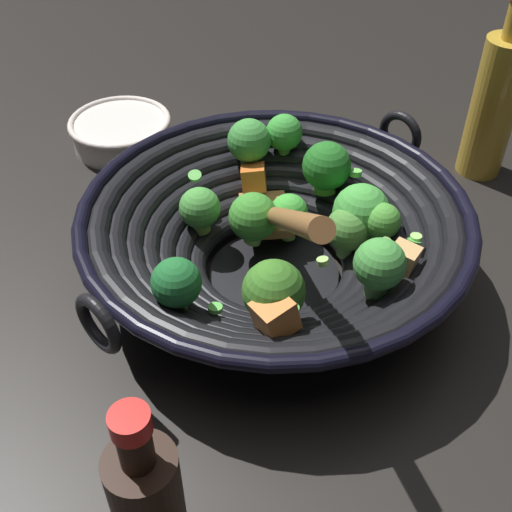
{
  "coord_description": "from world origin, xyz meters",
  "views": [
    {
      "loc": [
        0.09,
        0.47,
        0.46
      ],
      "look_at": [
        0.02,
        -0.0,
        0.03
      ],
      "focal_mm": 45.33,
      "sensor_mm": 36.0,
      "label": 1
    }
  ],
  "objects_px": {
    "cooking_oil_bottle": "(495,103)",
    "wok": "(277,233)",
    "prep_bowl": "(121,131)",
    "soy_sauce_bottle": "(149,509)"
  },
  "relations": [
    {
      "from": "prep_bowl",
      "to": "wok",
      "type": "bearing_deg",
      "value": 118.77
    },
    {
      "from": "wok",
      "to": "prep_bowl",
      "type": "distance_m",
      "value": 0.33
    },
    {
      "from": "cooking_oil_bottle",
      "to": "prep_bowl",
      "type": "distance_m",
      "value": 0.47
    },
    {
      "from": "cooking_oil_bottle",
      "to": "wok",
      "type": "bearing_deg",
      "value": 29.08
    },
    {
      "from": "soy_sauce_bottle",
      "to": "prep_bowl",
      "type": "xyz_separation_m",
      "value": [
        0.03,
        -0.55,
        -0.05
      ]
    },
    {
      "from": "wok",
      "to": "prep_bowl",
      "type": "relative_size",
      "value": 2.84
    },
    {
      "from": "wok",
      "to": "prep_bowl",
      "type": "bearing_deg",
      "value": -61.23
    },
    {
      "from": "wok",
      "to": "prep_bowl",
      "type": "height_order",
      "value": "wok"
    },
    {
      "from": "cooking_oil_bottle",
      "to": "prep_bowl",
      "type": "relative_size",
      "value": 1.7
    },
    {
      "from": "wok",
      "to": "soy_sauce_bottle",
      "type": "bearing_deg",
      "value": 64.19
    }
  ]
}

